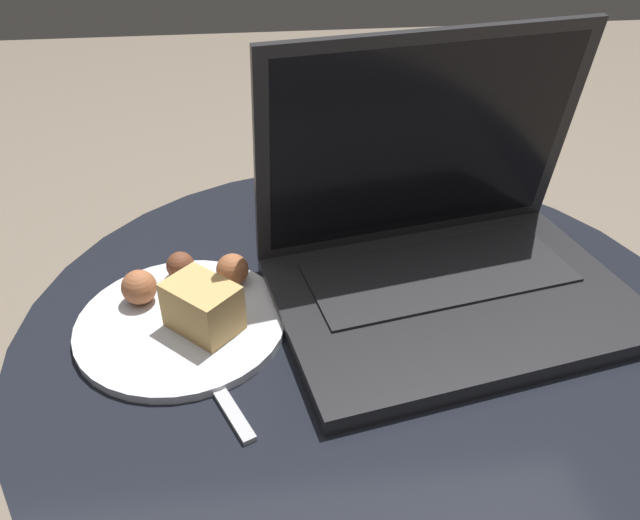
{
  "coord_description": "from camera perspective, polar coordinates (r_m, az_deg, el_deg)",
  "views": [
    {
      "loc": [
        -0.1,
        -0.48,
        0.89
      ],
      "look_at": [
        -0.04,
        0.01,
        0.55
      ],
      "focal_mm": 35.0,
      "sensor_mm": 36.0,
      "label": 1
    }
  ],
  "objects": [
    {
      "name": "table",
      "position": [
        0.71,
        3.77,
        -12.28
      ],
      "size": [
        0.7,
        0.7,
        0.48
      ],
      "color": "#9E9EA3",
      "rests_on": "ground_plane"
    },
    {
      "name": "laptop",
      "position": [
        0.66,
        11.1,
        1.26
      ],
      "size": [
        0.4,
        0.31,
        0.26
      ],
      "color": "#232326",
      "rests_on": "table"
    },
    {
      "name": "beer_glass",
      "position": [
        0.73,
        1.1,
        10.27
      ],
      "size": [
        0.07,
        0.07,
        0.22
      ],
      "color": "gold",
      "rests_on": "table"
    },
    {
      "name": "snack_plate",
      "position": [
        0.64,
        -12.08,
        -4.54
      ],
      "size": [
        0.21,
        0.21,
        0.06
      ],
      "color": "silver",
      "rests_on": "table"
    },
    {
      "name": "fork",
      "position": [
        0.59,
        -10.38,
        -9.87
      ],
      "size": [
        0.08,
        0.16,
        0.01
      ],
      "color": "#B2B2B7",
      "rests_on": "table"
    }
  ]
}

